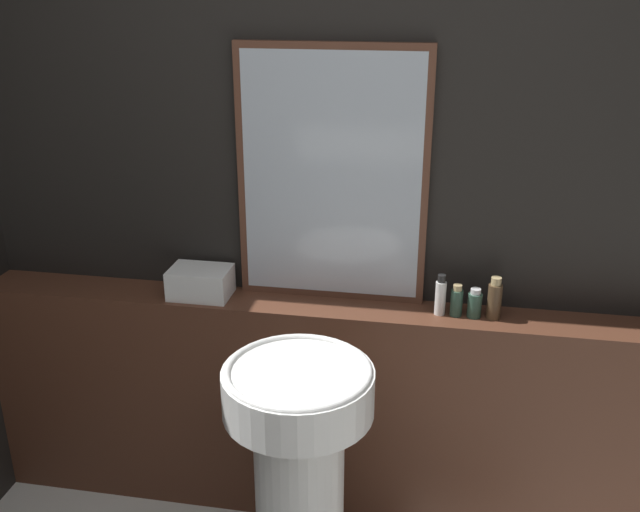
{
  "coord_description": "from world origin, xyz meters",
  "views": [
    {
      "loc": [
        0.38,
        -0.76,
        2.01
      ],
      "look_at": [
        -0.01,
        1.43,
        1.13
      ],
      "focal_mm": 40.0,
      "sensor_mm": 36.0,
      "label": 1
    }
  ],
  "objects_px": {
    "pedestal_sink": "(299,468)",
    "conditioner_bottle": "(457,301)",
    "towel_stack": "(201,282)",
    "mirror": "(333,177)",
    "lotion_bottle": "(475,304)",
    "body_wash_bottle": "(494,300)",
    "shampoo_bottle": "(440,296)"
  },
  "relations": [
    {
      "from": "pedestal_sink",
      "to": "lotion_bottle",
      "type": "distance_m",
      "value": 0.82
    },
    {
      "from": "towel_stack",
      "to": "shampoo_bottle",
      "type": "relative_size",
      "value": 1.49
    },
    {
      "from": "mirror",
      "to": "lotion_bottle",
      "type": "relative_size",
      "value": 8.56
    },
    {
      "from": "mirror",
      "to": "conditioner_bottle",
      "type": "xyz_separation_m",
      "value": [
        0.45,
        -0.08,
        -0.4
      ]
    },
    {
      "from": "shampoo_bottle",
      "to": "lotion_bottle",
      "type": "height_order",
      "value": "shampoo_bottle"
    },
    {
      "from": "pedestal_sink",
      "to": "conditioner_bottle",
      "type": "height_order",
      "value": "conditioner_bottle"
    },
    {
      "from": "mirror",
      "to": "lotion_bottle",
      "type": "height_order",
      "value": "mirror"
    },
    {
      "from": "pedestal_sink",
      "to": "shampoo_bottle",
      "type": "bearing_deg",
      "value": 49.45
    },
    {
      "from": "towel_stack",
      "to": "body_wash_bottle",
      "type": "bearing_deg",
      "value": 0.0
    },
    {
      "from": "pedestal_sink",
      "to": "shampoo_bottle",
      "type": "distance_m",
      "value": 0.76
    },
    {
      "from": "lotion_bottle",
      "to": "body_wash_bottle",
      "type": "bearing_deg",
      "value": 0.0
    },
    {
      "from": "mirror",
      "to": "body_wash_bottle",
      "type": "height_order",
      "value": "mirror"
    },
    {
      "from": "pedestal_sink",
      "to": "shampoo_bottle",
      "type": "height_order",
      "value": "shampoo_bottle"
    },
    {
      "from": "mirror",
      "to": "towel_stack",
      "type": "relative_size",
      "value": 4.1
    },
    {
      "from": "mirror",
      "to": "towel_stack",
      "type": "height_order",
      "value": "mirror"
    },
    {
      "from": "towel_stack",
      "to": "conditioner_bottle",
      "type": "distance_m",
      "value": 0.93
    },
    {
      "from": "shampoo_bottle",
      "to": "conditioner_bottle",
      "type": "xyz_separation_m",
      "value": [
        0.06,
        -0.0,
        -0.02
      ]
    },
    {
      "from": "conditioner_bottle",
      "to": "body_wash_bottle",
      "type": "bearing_deg",
      "value": 0.0
    },
    {
      "from": "mirror",
      "to": "lotion_bottle",
      "type": "distance_m",
      "value": 0.66
    },
    {
      "from": "body_wash_bottle",
      "to": "pedestal_sink",
      "type": "bearing_deg",
      "value": -141.12
    },
    {
      "from": "towel_stack",
      "to": "conditioner_bottle",
      "type": "height_order",
      "value": "conditioner_bottle"
    },
    {
      "from": "conditioner_bottle",
      "to": "lotion_bottle",
      "type": "relative_size",
      "value": 1.09
    },
    {
      "from": "conditioner_bottle",
      "to": "pedestal_sink",
      "type": "bearing_deg",
      "value": -134.23
    },
    {
      "from": "shampoo_bottle",
      "to": "pedestal_sink",
      "type": "bearing_deg",
      "value": -130.55
    },
    {
      "from": "body_wash_bottle",
      "to": "lotion_bottle",
      "type": "bearing_deg",
      "value": 180.0
    },
    {
      "from": "pedestal_sink",
      "to": "towel_stack",
      "type": "distance_m",
      "value": 0.78
    },
    {
      "from": "pedestal_sink",
      "to": "shampoo_bottle",
      "type": "relative_size",
      "value": 6.11
    },
    {
      "from": "conditioner_bottle",
      "to": "lotion_bottle",
      "type": "xyz_separation_m",
      "value": [
        0.06,
        0.0,
        -0.0
      ]
    },
    {
      "from": "pedestal_sink",
      "to": "lotion_bottle",
      "type": "relative_size",
      "value": 8.59
    },
    {
      "from": "pedestal_sink",
      "to": "conditioner_bottle",
      "type": "relative_size",
      "value": 7.88
    },
    {
      "from": "towel_stack",
      "to": "body_wash_bottle",
      "type": "distance_m",
      "value": 1.06
    },
    {
      "from": "towel_stack",
      "to": "mirror",
      "type": "bearing_deg",
      "value": 9.66
    }
  ]
}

